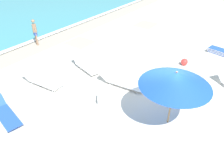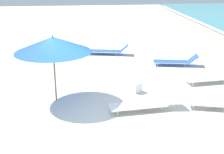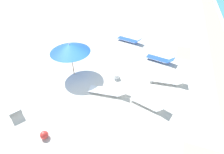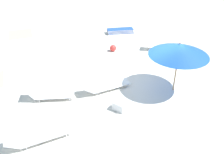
{
  "view_description": "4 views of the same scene",
  "coord_description": "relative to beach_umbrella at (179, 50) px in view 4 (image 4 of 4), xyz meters",
  "views": [
    {
      "loc": [
        -7.37,
        -2.95,
        6.13
      ],
      "look_at": [
        -0.95,
        1.73,
        1.1
      ],
      "focal_mm": 35.0,
      "sensor_mm": 36.0,
      "label": 1
    },
    {
      "loc": [
        9.28,
        -0.15,
        4.43
      ],
      "look_at": [
        -0.45,
        0.92,
        0.98
      ],
      "focal_mm": 50.0,
      "sensor_mm": 36.0,
      "label": 2
    },
    {
      "loc": [
        7.31,
        4.76,
        7.41
      ],
      "look_at": [
        -0.53,
        1.97,
        0.81
      ],
      "focal_mm": 28.0,
      "sensor_mm": 36.0,
      "label": 3
    },
    {
      "loc": [
        -8.99,
        4.93,
        6.4
      ],
      "look_at": [
        -0.47,
        1.84,
        0.98
      ],
      "focal_mm": 40.0,
      "sensor_mm": 36.0,
      "label": 4
    }
  ],
  "objects": [
    {
      "name": "beach_ball",
      "position": [
        4.88,
        1.17,
        -1.82
      ],
      "size": [
        0.39,
        0.39,
        0.39
      ],
      "color": "red",
      "rests_on": "ground_plane"
    },
    {
      "name": "cooler_box",
      "position": [
        -0.55,
        2.88,
        -1.83
      ],
      "size": [
        0.61,
        0.58,
        0.37
      ],
      "rotation": [
        0.0,
        0.0,
        3.76
      ],
      "color": "white",
      "rests_on": "ground_plane"
    },
    {
      "name": "sun_lounger_near_water_right",
      "position": [
        1.24,
        5.43,
        -1.8
      ],
      "size": [
        1.11,
        2.09,
        0.62
      ],
      "rotation": [
        0.0,
        0.0,
        -0.27
      ],
      "color": "white",
      "rests_on": "ground_plane"
    },
    {
      "name": "ground_plane",
      "position": [
        0.95,
        1.0,
        -2.1
      ],
      "size": [
        60.0,
        60.0,
        0.16
      ],
      "color": "silver"
    },
    {
      "name": "sun_lounger_mid_beach_solo",
      "position": [
        1.06,
        2.92,
        -1.81
      ],
      "size": [
        0.85,
        2.39,
        0.51
      ],
      "rotation": [
        0.0,
        0.0,
        0.11
      ],
      "color": "white",
      "rests_on": "ground_plane"
    },
    {
      "name": "beach_umbrella",
      "position": [
        0.0,
        0.0,
        0.0
      ],
      "size": [
        2.57,
        2.57,
        2.35
      ],
      "color": "#9E7547",
      "rests_on": "ground_plane"
    },
    {
      "name": "lounger_stack",
      "position": [
        7.53,
        -0.35,
        -1.85
      ],
      "size": [
        0.94,
        1.98,
        0.32
      ],
      "rotation": [
        0.0,
        0.0,
        -0.18
      ],
      "color": "blue",
      "rests_on": "ground_plane"
    },
    {
      "name": "sun_lounger_mid_beach_pair_a",
      "position": [
        3.93,
        -1.66,
        -1.8
      ],
      "size": [
        1.61,
        2.04,
        0.54
      ],
      "rotation": [
        0.0,
        0.0,
        -0.57
      ],
      "color": "white",
      "rests_on": "ground_plane"
    },
    {
      "name": "sun_lounger_near_water_left",
      "position": [
        -1.19,
        6.16,
        -1.81
      ],
      "size": [
        0.84,
        2.28,
        0.49
      ],
      "rotation": [
        0.0,
        0.0,
        0.11
      ],
      "color": "white",
      "rests_on": "ground_plane"
    }
  ]
}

